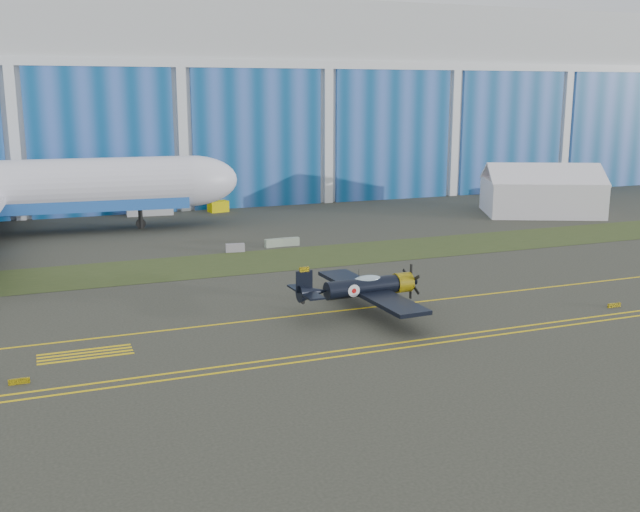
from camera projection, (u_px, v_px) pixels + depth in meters
name	position (u px, v px, depth m)	size (l,w,h in m)	color
ground	(302.00, 296.00, 62.52)	(260.00, 260.00, 0.00)	#393A30
grass_median	(255.00, 261.00, 75.26)	(260.00, 10.00, 0.02)	#475128
hangar	(156.00, 102.00, 124.64)	(220.00, 45.70, 30.00)	silver
taxiway_centreline	(324.00, 312.00, 57.97)	(200.00, 0.20, 0.02)	yellow
edge_line_near	(377.00, 351.00, 49.32)	(80.00, 0.20, 0.02)	yellow
edge_line_far	(371.00, 347.00, 50.23)	(80.00, 0.20, 0.02)	yellow
hold_short_ladder	(85.00, 354.00, 48.79)	(6.00, 2.40, 0.02)	yellow
guard_board_left	(19.00, 381.00, 43.79)	(1.20, 0.15, 0.35)	yellow
guard_board_right	(614.00, 305.00, 59.34)	(1.20, 0.15, 0.35)	yellow
warbird	(362.00, 287.00, 57.38)	(12.12, 14.36, 4.10)	black
tent	(542.00, 188.00, 103.71)	(18.66, 16.57, 7.16)	white
shipping_container	(150.00, 205.00, 103.44)	(6.26, 2.50, 2.71)	silver
tug	(218.00, 206.00, 106.09)	(2.68, 1.67, 1.56)	#DFCB04
gse_box	(536.00, 191.00, 121.83)	(2.94, 1.57, 1.76)	#9E9F83
barrier_a	(235.00, 248.00, 79.65)	(2.00, 0.60, 0.90)	gray
barrier_b	(274.00, 243.00, 82.23)	(2.00, 0.60, 0.90)	gray
barrier_c	(290.00, 242.00, 82.95)	(2.00, 0.60, 0.90)	gray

